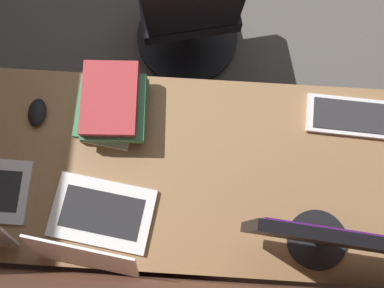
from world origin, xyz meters
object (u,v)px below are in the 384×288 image
book_stack_near (112,106)px  mouse_main (37,113)px  keyboard_main (366,118)px  laptop_leftmost (95,229)px  office_chair (189,8)px  drawer_pedestal (177,190)px  monitor_primary (344,240)px

book_stack_near → mouse_main: bearing=6.0°
keyboard_main → laptop_leftmost: bearing=26.0°
mouse_main → office_chair: (-0.50, -0.61, -0.29)m
drawer_pedestal → laptop_leftmost: bearing=38.6°
mouse_main → office_chair: size_ratio=0.11×
drawer_pedestal → mouse_main: (0.50, -0.20, 0.40)m
monitor_primary → mouse_main: (0.99, -0.38, -0.24)m
monitor_primary → book_stack_near: (0.72, -0.41, -0.20)m
drawer_pedestal → monitor_primary: size_ratio=1.29×
keyboard_main → office_chair: bearing=-40.0°
keyboard_main → office_chair: size_ratio=0.44×
laptop_leftmost → mouse_main: (0.26, -0.39, -0.03)m
laptop_leftmost → mouse_main: laptop_leftmost is taller
keyboard_main → office_chair: (0.67, -0.56, -0.28)m
laptop_leftmost → book_stack_near: 0.42m
drawer_pedestal → laptop_leftmost: 0.53m
keyboard_main → monitor_primary: bearing=67.7°
monitor_primary → laptop_leftmost: bearing=1.0°
keyboard_main → office_chair: 0.92m
monitor_primary → office_chair: size_ratio=0.55×
laptop_leftmost → keyboard_main: (-0.91, -0.44, -0.04)m
drawer_pedestal → monitor_primary: (-0.50, 0.18, 0.64)m
keyboard_main → book_stack_near: bearing=1.5°
drawer_pedestal → book_stack_near: bearing=-46.0°
laptop_leftmost → keyboard_main: 1.01m
drawer_pedestal → keyboard_main: (-0.67, -0.25, 0.39)m
office_chair → laptop_leftmost: bearing=76.5°
mouse_main → office_chair: 0.84m
monitor_primary → book_stack_near: monitor_primary is taller
laptop_leftmost → office_chair: bearing=-103.5°
laptop_leftmost → office_chair: size_ratio=0.39×
drawer_pedestal → keyboard_main: keyboard_main is taller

